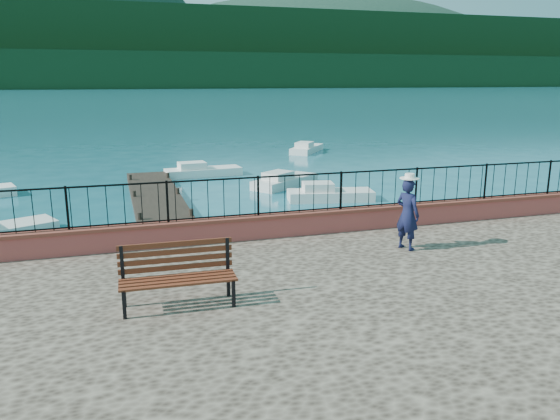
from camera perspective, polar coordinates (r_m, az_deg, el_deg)
ground at (r=10.93m, az=4.58°, el=-14.11°), size 2000.00×2000.00×0.00m
parapet at (r=13.66m, az=-1.05°, el=-1.62°), size 28.00×0.46×0.58m
railing at (r=13.48m, az=-1.06°, el=1.51°), size 27.00×0.05×0.95m
dock at (r=21.60m, az=-12.35°, el=0.09°), size 2.00×16.00×0.30m
far_forest at (r=309.01m, az=-17.05°, el=13.74°), size 900.00×60.00×18.00m
foothills at (r=369.37m, az=-17.30°, el=15.63°), size 900.00×120.00×44.00m
companion_hill at (r=611.37m, az=4.34°, el=13.08°), size 448.00×384.00×180.00m
park_bench at (r=9.72m, az=-10.57°, el=-8.06°), size 2.01×0.70×1.10m
person at (r=12.88m, az=13.18°, el=-0.44°), size 0.61×0.71×1.66m
hat at (r=12.70m, az=13.39°, el=3.46°), size 0.44×0.44×0.12m
boat_1 at (r=23.36m, az=5.29°, el=1.99°), size 3.79×1.99×0.80m
boat_2 at (r=26.37m, az=0.54°, el=3.38°), size 3.84×3.30×0.80m
boat_4 at (r=29.41m, az=-8.03°, el=4.31°), size 4.07×1.62×0.80m
boat_5 at (r=38.76m, az=2.82°, el=6.65°), size 3.41×3.90×0.80m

